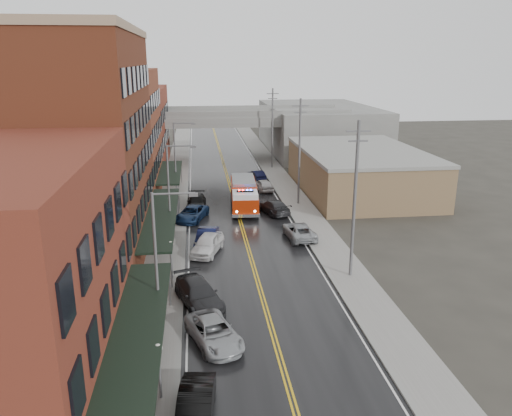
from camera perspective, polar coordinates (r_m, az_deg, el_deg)
road at (r=51.94m, az=-1.86°, el=-1.38°), size 11.00×160.00×0.02m
sidewalk_left at (r=51.83m, az=-9.92°, el=-1.59°), size 3.00×160.00×0.15m
sidewalk_right at (r=53.02m, az=6.03°, el=-1.01°), size 3.00×160.00×0.15m
curb_left at (r=51.76m, az=-8.10°, el=-1.53°), size 0.30×160.00×0.15m
curb_right at (r=52.69m, az=4.28°, el=-1.08°), size 0.30×160.00×0.15m
brick_building_a at (r=26.87m, az=-26.18°, el=-7.23°), size 9.00×18.00×12.00m
brick_building_b at (r=43.74m, az=-18.85°, el=6.44°), size 9.00×20.00×18.00m
brick_building_c at (r=60.99m, az=-15.51°, el=7.97°), size 9.00×15.00×15.00m
brick_building_far at (r=78.38m, az=-13.63°, el=8.81°), size 9.00×20.00×12.00m
tan_building at (r=64.03m, az=11.74°, el=4.06°), size 14.00×22.00×5.00m
right_far_block at (r=92.73m, az=7.14°, el=9.05°), size 18.00×30.00×8.00m
awning_0 at (r=26.85m, az=-13.25°, el=-13.06°), size 2.60×16.00×3.09m
awning_1 at (r=44.31m, az=-10.77°, el=-0.84°), size 2.60×18.00×3.09m
awning_2 at (r=61.21m, az=-9.79°, el=4.06°), size 2.60×13.00×3.09m
globe_lamp_0 at (r=25.38m, az=-11.07°, el=-16.59°), size 0.44×0.44×3.12m
globe_lamp_1 at (r=37.87m, az=-9.70°, el=-4.93°), size 0.44×0.44×3.12m
globe_lamp_2 at (r=51.14m, az=-9.04°, el=0.82°), size 0.44×0.44×3.12m
street_lamp_0 at (r=29.40m, az=-10.91°, el=-5.44°), size 2.64×0.22×9.00m
street_lamp_1 at (r=44.62m, az=-9.64°, el=2.27°), size 2.64×0.22×9.00m
street_lamp_2 at (r=60.24m, az=-9.01°, el=6.03°), size 2.64×0.22×9.00m
utility_pole_0 at (r=37.38m, az=11.22°, el=1.15°), size 1.80×0.24×12.00m
utility_pole_1 at (r=56.26m, az=4.99°, el=6.59°), size 1.80×0.24×12.00m
utility_pole_2 at (r=75.72m, az=1.89°, el=9.23°), size 1.80×0.24×12.00m
overpass at (r=81.94m, az=-3.92°, el=9.55°), size 40.00×10.00×7.50m
fire_truck at (r=55.27m, az=-1.39°, el=1.60°), size 3.88×8.89×3.19m
parked_car_left_1 at (r=24.82m, az=-6.94°, el=-21.66°), size 2.10×4.75×1.51m
parked_car_left_2 at (r=30.25m, az=-4.83°, el=-13.99°), size 3.83×5.56×1.41m
parked_car_left_3 at (r=34.52m, az=-6.56°, el=-9.73°), size 3.88×6.03×1.62m
parked_car_left_4 at (r=43.19m, az=-5.59°, el=-4.11°), size 3.48×5.27×1.67m
parked_car_left_5 at (r=44.71m, az=-5.65°, el=-3.45°), size 2.46×4.97×1.57m
parked_car_left_6 at (r=52.10m, az=-7.35°, el=-0.63°), size 3.97×5.71×1.45m
parked_car_left_7 at (r=56.14m, az=-6.83°, el=0.68°), size 2.32×5.22×1.49m
parked_car_right_0 at (r=46.69m, az=4.94°, el=-2.63°), size 2.75×5.30×1.43m
parked_car_right_1 at (r=54.01m, az=2.00°, el=0.16°), size 3.56×5.61×1.51m
parked_car_right_2 at (r=63.45m, az=0.85°, el=2.66°), size 2.47×4.57×1.48m
parked_car_right_3 at (r=69.25m, az=0.11°, el=3.80°), size 2.23×4.26×1.34m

